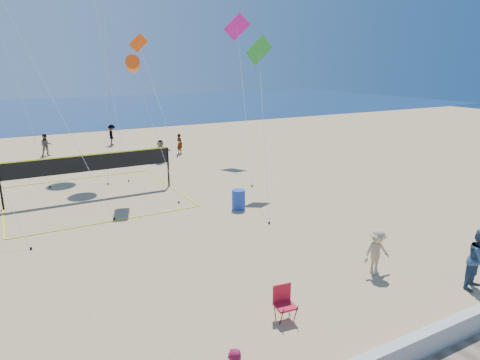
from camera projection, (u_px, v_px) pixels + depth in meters
ground at (244, 327)px, 11.32m from camera, size 120.00×120.00×0.00m
ocean at (40, 111)px, 63.71m from camera, size 140.00×50.00×0.03m
bystander_a at (480, 260)px, 13.08m from camera, size 1.06×0.90×1.91m
bystander_b at (377, 252)px, 14.04m from camera, size 1.04×0.65×1.55m
far_person_1 at (161, 151)px, 30.05m from camera, size 1.56×1.02×1.61m
far_person_2 at (180, 144)px, 33.00m from camera, size 0.54×0.66×1.56m
far_person_3 at (46, 145)px, 32.16m from camera, size 0.81×0.64×1.67m
far_person_4 at (112, 135)px, 36.43m from camera, size 0.83×1.23×1.77m
camp_chair at (284, 301)px, 11.56m from camera, size 0.58×0.70×1.09m
trash_barrel at (239, 199)px, 20.44m from camera, size 0.74×0.74×0.95m
volleyball_net at (91, 168)px, 22.04m from camera, size 8.59×8.44×2.28m
kite_2 at (133, 64)px, 21.26m from camera, size 1.77×3.51×7.19m
kite_4 at (259, 58)px, 22.55m from camera, size 3.71×5.85×8.27m
kite_5 at (238, 33)px, 29.77m from camera, size 4.20×8.40×10.21m
kite_9 at (141, 49)px, 35.57m from camera, size 1.58×7.70×9.24m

